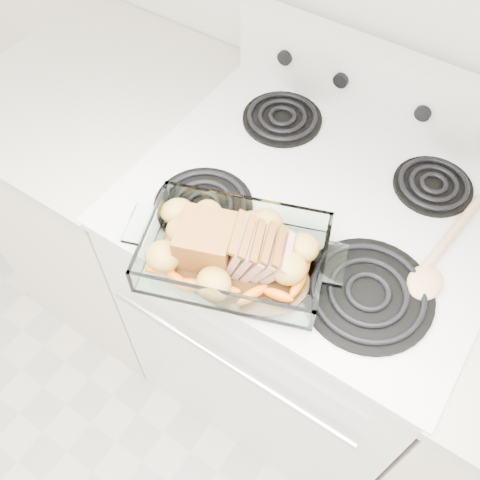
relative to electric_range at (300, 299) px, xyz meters
The scene contains 6 objects.
electric_range is the anchor object (origin of this frame).
counter_left 0.67m from the electric_range, behind, with size 0.58×0.68×0.93m.
baking_dish 0.54m from the electric_range, 103.16° to the right, with size 0.34×0.22×0.07m.
pork_roast 0.57m from the electric_range, 107.73° to the right, with size 0.21×0.10×0.08m.
roast_vegetables 0.54m from the electric_range, 106.76° to the right, with size 0.39×0.21×0.05m.
wooden_spoon 0.54m from the electric_range, ahead, with size 0.06×0.30×0.02m.
Camera 1 is at (0.26, 0.95, 1.82)m, focal length 40.00 mm.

